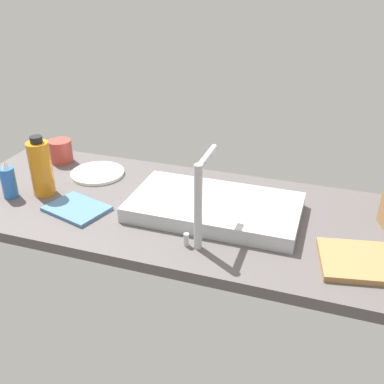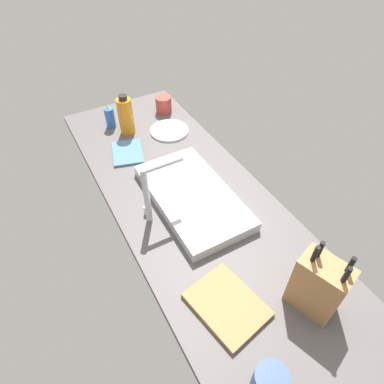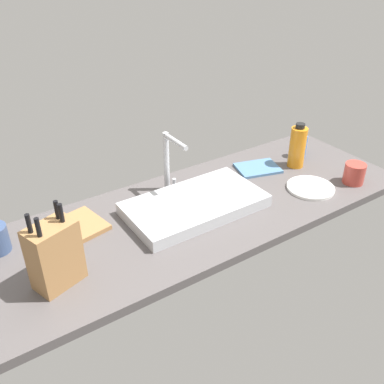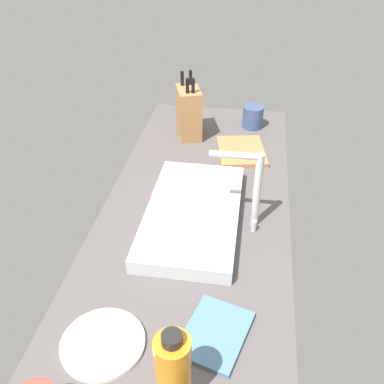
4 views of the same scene
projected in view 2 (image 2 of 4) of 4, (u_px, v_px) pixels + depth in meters
countertop_slab at (190, 201)px, 140.30cm from camera, size 182.43×63.41×3.50cm
sink_basin at (192, 197)px, 136.20cm from camera, size 54.41×29.68×4.87cm
faucet at (151, 189)px, 120.24cm from camera, size 5.50×16.39×26.22cm
knife_block at (318, 286)px, 97.75cm from camera, size 16.86×13.36×27.60cm
cutting_board at (227, 305)px, 104.13cm from camera, size 26.87×22.63×1.80cm
soap_bottle at (110, 117)px, 173.66cm from camera, size 5.02×5.02×13.60cm
water_bottle at (126, 116)px, 166.95cm from camera, size 7.58×7.58×21.25cm
dinner_plate at (169, 131)px, 173.82cm from camera, size 20.26×20.26×1.20cm
dish_towel at (128, 152)px, 160.46cm from camera, size 22.48×19.10×1.20cm
coffee_mug at (270, 383)px, 84.69cm from camera, size 9.16×9.16×9.86cm
ceramic_cup at (164, 104)px, 185.44cm from camera, size 8.98×8.98×9.13cm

